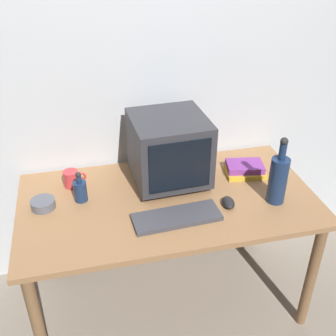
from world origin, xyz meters
TOP-DOWN VIEW (x-y plane):
  - ground_plane at (0.00, 0.00)m, footprint 6.00×6.00m
  - back_wall at (0.00, 0.46)m, footprint 4.00×0.08m
  - desk at (0.00, 0.00)m, footprint 1.51×0.80m
  - crt_monitor at (0.04, 0.16)m, footprint 0.40×0.40m
  - keyboard at (-0.00, -0.18)m, footprint 0.43×0.17m
  - computer_mouse at (0.28, -0.13)m, footprint 0.07×0.11m
  - bottle_tall at (0.52, -0.15)m, footprint 0.09×0.09m
  - bottle_short at (-0.43, 0.08)m, footprint 0.07×0.07m
  - book_stack at (0.47, 0.13)m, footprint 0.23×0.19m
  - mug at (-0.47, 0.23)m, footprint 0.12×0.08m
  - cd_spindle at (-0.62, 0.06)m, footprint 0.12×0.12m

SIDE VIEW (x-z plane):
  - ground_plane at x=0.00m, z-range 0.00..0.00m
  - desk at x=0.00m, z-range 0.28..1.02m
  - keyboard at x=0.00m, z-range 0.74..0.76m
  - computer_mouse at x=0.28m, z-range 0.74..0.77m
  - cd_spindle at x=-0.62m, z-range 0.74..0.78m
  - book_stack at x=0.47m, z-range 0.74..0.80m
  - mug at x=-0.47m, z-range 0.74..0.83m
  - bottle_short at x=-0.43m, z-range 0.71..0.88m
  - bottle_tall at x=0.52m, z-range 0.69..1.05m
  - crt_monitor at x=0.04m, z-range 0.74..1.11m
  - back_wall at x=0.00m, z-range 0.00..2.50m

